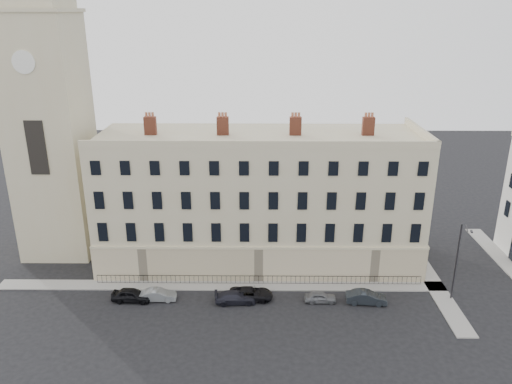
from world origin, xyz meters
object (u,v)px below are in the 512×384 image
(car_b, at_px, (158,295))
(car_c, at_px, (236,297))
(car_e, at_px, (320,297))
(streetlamp, at_px, (457,259))
(car_d, at_px, (251,294))
(car_a, at_px, (132,295))
(car_f, at_px, (366,297))

(car_b, bearing_deg, car_c, -94.25)
(car_e, distance_m, streetlamp, 14.15)
(car_e, bearing_deg, car_d, 87.12)
(car_c, height_order, car_d, car_d)
(car_b, relative_size, car_d, 0.82)
(car_a, height_order, car_d, car_a)
(car_a, height_order, car_e, car_a)
(car_a, height_order, streetlamp, streetlamp)
(car_a, distance_m, car_c, 10.60)
(car_f, bearing_deg, car_d, 91.55)
(car_f, bearing_deg, car_c, 94.84)
(car_b, relative_size, car_f, 0.91)
(car_c, height_order, car_f, car_f)
(car_e, bearing_deg, car_b, 90.23)
(car_a, bearing_deg, car_e, -86.77)
(car_e, relative_size, streetlamp, 0.39)
(car_d, bearing_deg, streetlamp, -89.61)
(car_d, bearing_deg, car_e, -93.50)
(car_e, bearing_deg, car_c, 92.24)
(car_b, distance_m, car_f, 21.16)
(car_f, xyz_separation_m, streetlamp, (8.92, 0.75, 3.99))
(car_b, distance_m, car_d, 9.49)
(car_e, distance_m, car_f, 4.61)
(car_e, bearing_deg, car_f, -91.96)
(car_b, bearing_deg, car_d, -89.76)
(streetlamp, bearing_deg, car_b, -163.98)
(car_e, bearing_deg, car_a, 90.78)
(car_b, distance_m, streetlamp, 30.36)
(car_d, height_order, streetlamp, streetlamp)
(car_a, distance_m, car_e, 19.21)
(car_c, bearing_deg, car_b, 82.79)
(car_b, xyz_separation_m, car_d, (9.49, 0.29, 0.02))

